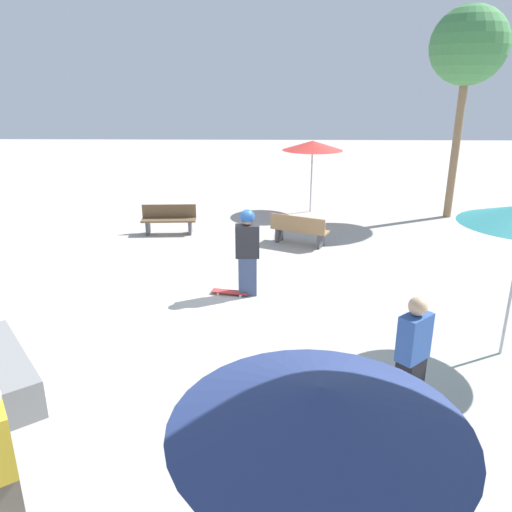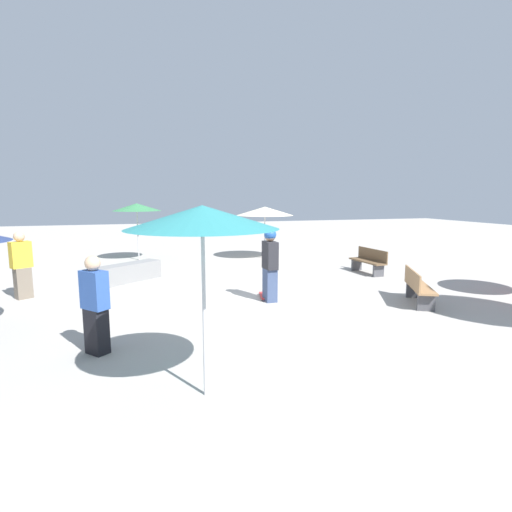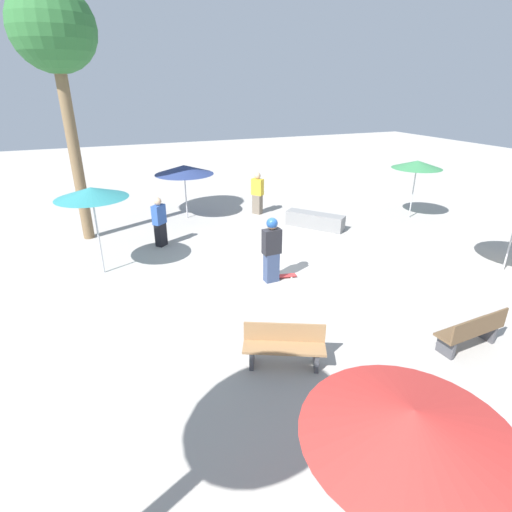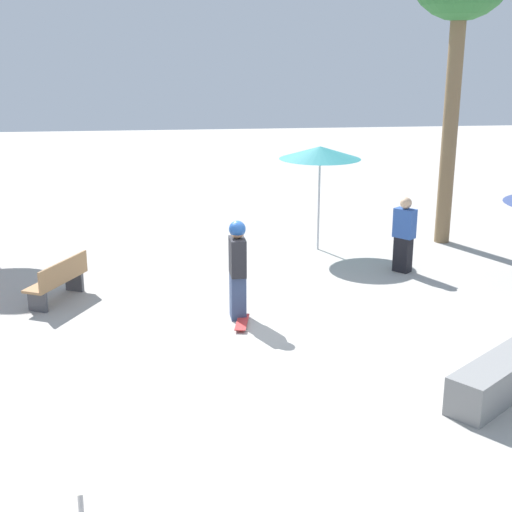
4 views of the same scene
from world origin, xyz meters
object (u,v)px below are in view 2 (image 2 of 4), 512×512
(skater_main, at_px, (270,262))
(skateboard, at_px, (264,296))
(concrete_ledge, at_px, (127,273))
(shade_umbrella_cream, at_px, (265,211))
(bench_far, at_px, (369,261))
(shade_umbrella_green, at_px, (137,207))
(bench_near, at_px, (418,287))
(bystander_watching, at_px, (22,265))
(shade_umbrella_teal, at_px, (202,218))
(bystander_far, at_px, (95,305))

(skater_main, bearing_deg, skateboard, 4.32)
(concrete_ledge, relative_size, shade_umbrella_cream, 0.88)
(bench_far, distance_m, shade_umbrella_green, 9.40)
(bench_near, bearing_deg, skateboard, -89.67)
(bench_far, xyz_separation_m, shade_umbrella_cream, (2.43, -4.18, 1.59))
(shade_umbrella_cream, bearing_deg, skater_main, 73.18)
(skater_main, xyz_separation_m, bench_far, (-4.45, -2.52, -0.58))
(concrete_ledge, bearing_deg, skateboard, 138.52)
(skateboard, distance_m, concrete_ledge, 4.66)
(skateboard, bearing_deg, bystander_watching, 85.25)
(skater_main, relative_size, shade_umbrella_teal, 0.73)
(bystander_far, bearing_deg, skater_main, -100.09)
(bench_far, relative_size, shade_umbrella_teal, 0.64)
(bystander_watching, distance_m, bystander_far, 4.99)
(bench_near, distance_m, shade_umbrella_green, 11.33)
(shade_umbrella_cream, relative_size, bystander_far, 1.42)
(concrete_ledge, height_order, bench_near, bench_near)
(shade_umbrella_green, bearing_deg, bystander_far, 85.71)
(shade_umbrella_cream, bearing_deg, skateboard, 71.90)
(bystander_watching, bearing_deg, bench_far, 147.84)
(skater_main, xyz_separation_m, shade_umbrella_cream, (-2.03, -6.70, 1.02))
(skateboard, height_order, bystander_far, bystander_far)
(skater_main, height_order, skateboard, skater_main)
(shade_umbrella_teal, relative_size, bystander_far, 1.51)
(concrete_ledge, relative_size, bystander_far, 1.25)
(skateboard, height_order, shade_umbrella_cream, shade_umbrella_cream)
(shade_umbrella_cream, distance_m, shade_umbrella_green, 5.28)
(concrete_ledge, height_order, shade_umbrella_cream, shade_umbrella_cream)
(concrete_ledge, xyz_separation_m, shade_umbrella_teal, (-1.15, 7.80, 2.11))
(skater_main, relative_size, shade_umbrella_green, 0.79)
(skateboard, distance_m, bench_near, 3.87)
(shade_umbrella_green, bearing_deg, concrete_ledge, 84.94)
(bystander_far, bearing_deg, skateboard, -95.97)
(concrete_ledge, xyz_separation_m, bench_near, (-6.96, 4.75, 0.14))
(bench_near, relative_size, bench_far, 1.00)
(shade_umbrella_teal, bearing_deg, skateboard, -116.38)
(bench_far, distance_m, bystander_watching, 10.56)
(bystander_far, bearing_deg, shade_umbrella_teal, 176.49)
(concrete_ledge, distance_m, bench_far, 8.04)
(bench_near, bearing_deg, shade_umbrella_green, -118.10)
(skateboard, distance_m, shade_umbrella_green, 8.30)
(skater_main, distance_m, bystander_watching, 6.45)
(bench_far, height_order, bystander_watching, bystander_watching)
(bench_near, relative_size, bystander_far, 0.96)
(bench_near, bearing_deg, shade_umbrella_teal, -36.42)
(bench_near, distance_m, shade_umbrella_teal, 6.85)
(skater_main, relative_size, shade_umbrella_cream, 0.77)
(bystander_watching, height_order, bystander_far, bystander_watching)
(bench_near, xyz_separation_m, bench_far, (-1.02, -3.81, 0.00))
(skater_main, height_order, bystander_watching, skater_main)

